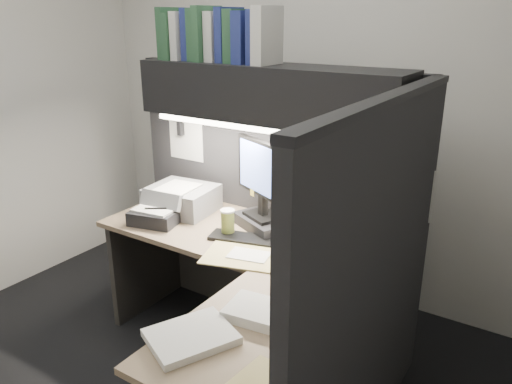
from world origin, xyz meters
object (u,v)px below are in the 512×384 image
overhead_shelf (268,93)px  coffee_cup (228,223)px  printer (182,199)px  desk (236,349)px  monitor (263,195)px  keyboard (245,238)px  telephone (341,238)px  notebook_stack (156,216)px

overhead_shelf → coffee_cup: bearing=-111.9°
coffee_cup → printer: printer is taller
desk → overhead_shelf: bearing=111.8°
printer → monitor: bearing=-2.2°
desk → keyboard: bearing=119.5°
monitor → keyboard: monitor is taller
telephone → notebook_stack: telephone is taller
monitor → coffee_cup: bearing=-97.3°
desk → keyboard: 0.64m
monitor → telephone: 0.50m
coffee_cup → notebook_stack: (-0.46, -0.09, -0.03)m
desk → coffee_cup: (-0.40, 0.50, 0.36)m
desk → notebook_stack: 1.01m
keyboard → telephone: telephone is taller
printer → coffee_cup: bearing=-23.5°
monitor → desk: bearing=-42.4°
telephone → notebook_stack: (-1.05, -0.30, -0.01)m
overhead_shelf → coffee_cup: overhead_shelf is taller
monitor → telephone: (0.48, 0.03, -0.16)m
desk → monitor: 0.89m
keyboard → telephone: 0.52m
telephone → coffee_cup: size_ratio=1.70×
notebook_stack → coffee_cup: bearing=10.7°
overhead_shelf → monitor: size_ratio=3.01×
printer → overhead_shelf: bearing=4.7°
monitor → coffee_cup: monitor is taller
overhead_shelf → monitor: (0.01, -0.07, -0.56)m
desk → monitor: monitor is taller
desk → overhead_shelf: (-0.30, 0.75, 1.06)m
keyboard → telephone: size_ratio=1.67×
overhead_shelf → keyboard: 0.80m
coffee_cup → notebook_stack: bearing=-169.3°
desk → coffee_cup: bearing=128.7°
overhead_shelf → telephone: bearing=-4.4°
keyboard → notebook_stack: bearing=172.6°
keyboard → coffee_cup: bearing=162.0°
coffee_cup → printer: size_ratio=0.36×
desk → keyboard: size_ratio=4.28×
notebook_stack → telephone: bearing=15.9°
monitor → telephone: monitor is taller
desk → printer: bearing=143.2°
keyboard → monitor: bearing=76.6°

